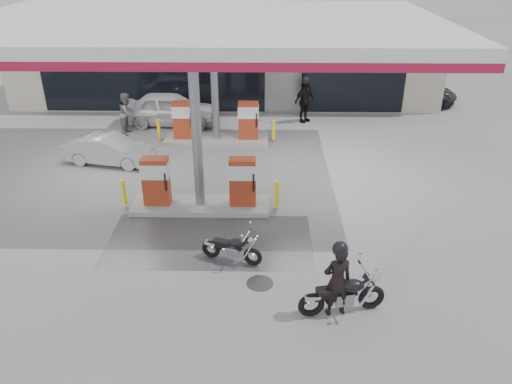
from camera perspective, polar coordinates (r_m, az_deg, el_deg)
ground at (r=14.94m, az=-7.20°, el=-5.54°), size 90.00×90.00×0.00m
wet_patch at (r=14.88m, az=-5.29°, el=-5.57°), size 6.00×3.00×0.00m
drain_cover at (r=13.16m, az=0.45°, el=-10.37°), size 0.70×0.70×0.01m
store_building at (r=29.07m, az=-3.24°, el=15.23°), size 22.00×8.22×4.00m
canopy at (r=17.76m, az=-6.05°, el=18.15°), size 16.00×10.02×5.51m
pump_island_near at (r=16.31m, az=-6.44°, el=0.37°), size 5.14×1.30×1.78m
pump_island_far at (r=21.79m, az=-4.58°, el=7.52°), size 5.14×1.30×1.78m
main_motorcycle at (r=12.18m, az=9.98°, el=-11.54°), size 2.13×0.81×1.10m
biker_main at (r=11.84m, az=9.25°, el=-10.00°), size 0.77×0.60×1.88m
parked_motorcycle at (r=13.75m, az=-2.70°, el=-6.49°), size 1.72×0.85×0.91m
sedan_white at (r=24.17m, az=-9.78°, el=9.35°), size 4.57×1.97×1.54m
attendant at (r=23.39m, az=-14.50°, el=8.71°), size 0.82×0.99×1.87m
hatchback_silver at (r=20.42m, az=-16.36°, el=4.67°), size 3.64×1.85×1.14m
parked_car_left at (r=28.21m, az=-12.79°, el=11.41°), size 4.85×3.36×1.31m
parked_car_right at (r=28.56m, az=17.38°, el=11.02°), size 5.07×3.55×1.29m
biker_walking at (r=24.25m, az=5.56°, el=10.33°), size 1.24×1.17×2.06m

